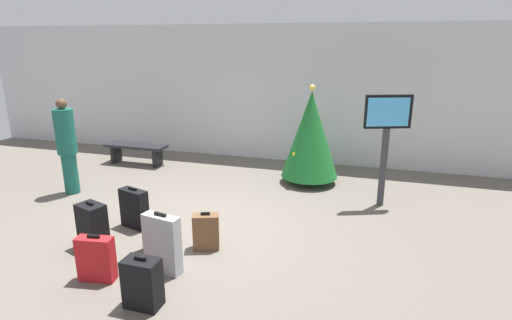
{
  "coord_description": "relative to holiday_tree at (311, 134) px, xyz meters",
  "views": [
    {
      "loc": [
        2.68,
        -5.37,
        2.86
      ],
      "look_at": [
        0.77,
        1.02,
        0.9
      ],
      "focal_mm": 28.6,
      "sensor_mm": 36.0,
      "label": 1
    }
  ],
  "objects": [
    {
      "name": "ground_plane",
      "position": [
        -1.43,
        -2.67,
        -1.03
      ],
      "size": [
        16.0,
        16.0,
        0.0
      ],
      "primitive_type": "plane",
      "color": "#665E54"
    },
    {
      "name": "flight_info_kiosk",
      "position": [
        1.44,
        -0.84,
        0.34
      ],
      "size": [
        0.78,
        0.36,
        1.99
      ],
      "color": "#333338",
      "rests_on": "ground_plane"
    },
    {
      "name": "holiday_tree",
      "position": [
        0.0,
        0.0,
        0.0
      ],
      "size": [
        1.16,
        1.16,
        2.03
      ],
      "color": "#4C3319",
      "rests_on": "ground_plane"
    },
    {
      "name": "waiting_bench",
      "position": [
        -4.19,
        0.15,
        -0.67
      ],
      "size": [
        1.51,
        0.44,
        0.48
      ],
      "color": "black",
      "rests_on": "ground_plane"
    },
    {
      "name": "suitcase_2",
      "position": [
        -1.08,
        -4.64,
        -0.74
      ],
      "size": [
        0.4,
        0.25,
        0.62
      ],
      "color": "black",
      "rests_on": "ground_plane"
    },
    {
      "name": "suitcase_1",
      "position": [
        -1.91,
        -4.34,
        -0.75
      ],
      "size": [
        0.47,
        0.24,
        0.61
      ],
      "color": "#B2191E",
      "rests_on": "ground_plane"
    },
    {
      "name": "traveller_0",
      "position": [
        -4.33,
        -1.91,
        -0.06
      ],
      "size": [
        0.4,
        0.4,
        1.84
      ],
      "color": "#19594C",
      "rests_on": "ground_plane"
    },
    {
      "name": "back_wall",
      "position": [
        -1.43,
        1.58,
        0.59
      ],
      "size": [
        16.0,
        0.2,
        3.24
      ],
      "primitive_type": "cube",
      "color": "silver",
      "rests_on": "ground_plane"
    },
    {
      "name": "suitcase_4",
      "position": [
        -0.93,
        -3.21,
        -0.77
      ],
      "size": [
        0.41,
        0.31,
        0.56
      ],
      "color": "brown",
      "rests_on": "ground_plane"
    },
    {
      "name": "suitcase_0",
      "position": [
        -1.61,
        -3.51,
        -0.78
      ],
      "size": [
        0.39,
        0.34,
        0.54
      ],
      "color": "#232326",
      "rests_on": "ground_plane"
    },
    {
      "name": "suitcase_5",
      "position": [
        -2.5,
        -3.64,
        -0.71
      ],
      "size": [
        0.46,
        0.39,
        0.69
      ],
      "color": "black",
      "rests_on": "ground_plane"
    },
    {
      "name": "suitcase_3",
      "position": [
        -2.29,
        -2.9,
        -0.72
      ],
      "size": [
        0.51,
        0.31,
        0.67
      ],
      "color": "black",
      "rests_on": "ground_plane"
    },
    {
      "name": "suitcase_6",
      "position": [
        -1.22,
        -3.92,
        -0.65
      ],
      "size": [
        0.53,
        0.25,
        0.81
      ],
      "color": "#9EA0A5",
      "rests_on": "ground_plane"
    }
  ]
}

